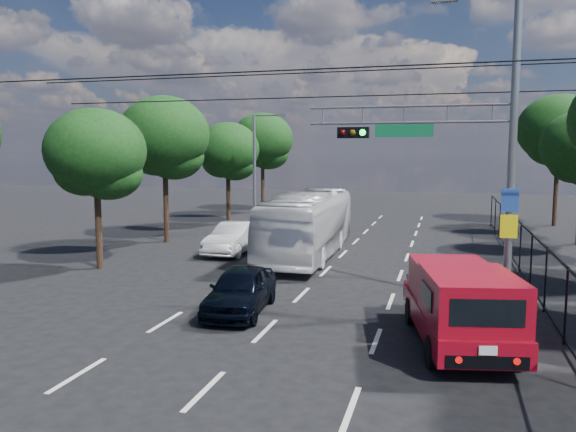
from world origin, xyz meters
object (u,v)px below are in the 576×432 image
(white_bus, at_px, (308,224))
(signal_mast, at_px, (470,139))
(navy_hatchback, at_px, (240,290))
(white_van, at_px, (235,238))
(red_pickup, at_px, (459,303))

(white_bus, bearing_deg, signal_mast, -48.37)
(navy_hatchback, distance_m, white_bus, 9.65)
(white_van, bearing_deg, navy_hatchback, -66.05)
(navy_hatchback, distance_m, white_van, 10.06)
(signal_mast, distance_m, white_van, 13.22)
(signal_mast, relative_size, navy_hatchback, 2.35)
(red_pickup, distance_m, white_van, 14.67)
(red_pickup, bearing_deg, white_van, 133.44)
(signal_mast, bearing_deg, white_van, 146.39)
(red_pickup, relative_size, white_van, 1.30)
(navy_hatchback, bearing_deg, signal_mast, 15.20)
(white_bus, bearing_deg, navy_hatchback, -90.52)
(navy_hatchback, relative_size, white_van, 0.91)
(red_pickup, bearing_deg, navy_hatchback, 168.08)
(red_pickup, bearing_deg, signal_mast, 85.97)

